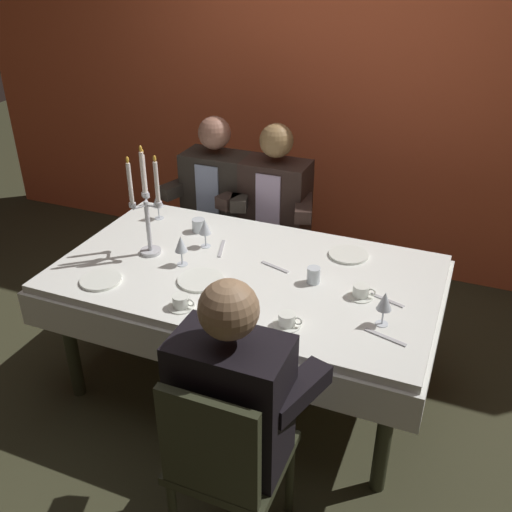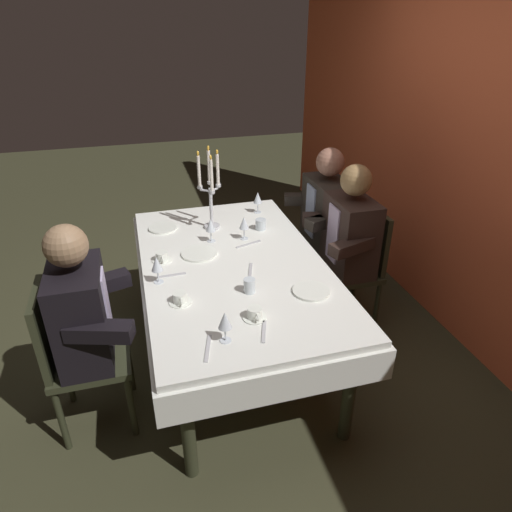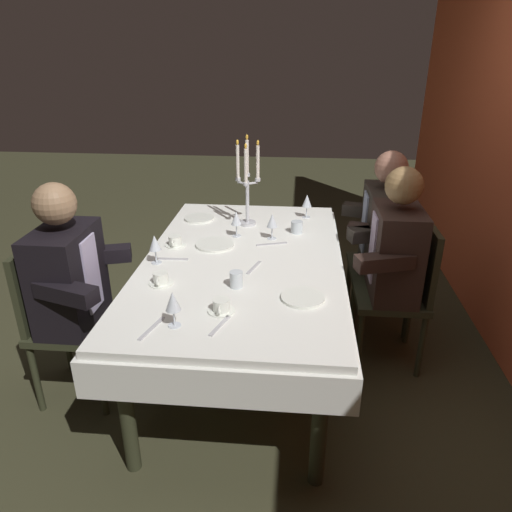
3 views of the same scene
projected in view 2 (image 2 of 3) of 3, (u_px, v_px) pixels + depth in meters
The scene contains 25 objects.
ground_plane at pixel (236, 355), 3.18m from camera, with size 12.00×12.00×0.00m, color #353521.
back_wall at pixel (482, 146), 2.93m from camera, with size 6.00×0.12×2.70m, color #DF5C35.
dining_table at pixel (234, 279), 2.88m from camera, with size 1.94×1.14×0.74m.
candelabra at pixel (210, 193), 3.15m from camera, with size 0.15×0.17×0.59m.
dinner_plate_0 at pixel (311, 291), 2.53m from camera, with size 0.21×0.21×0.01m, color white.
dinner_plate_1 at pixel (163, 228), 3.26m from camera, with size 0.20×0.20×0.01m, color white.
dinner_plate_2 at pixel (199, 253), 2.92m from camera, with size 0.23×0.23×0.01m, color white.
wine_glass_0 at pixel (244, 223), 3.07m from camera, with size 0.07×0.07×0.16m.
wine_glass_1 at pixel (157, 265), 2.57m from camera, with size 0.07×0.07×0.16m.
wine_glass_2 at pixel (258, 198), 3.47m from camera, with size 0.07×0.07×0.16m.
wine_glass_3 at pixel (225, 321), 2.11m from camera, with size 0.07×0.07×0.16m.
wine_glass_4 at pixel (211, 226), 3.03m from camera, with size 0.07×0.07×0.16m.
water_tumbler_0 at pixel (249, 286), 2.51m from camera, with size 0.07×0.07×0.08m, color silver.
water_tumbler_1 at pixel (261, 224), 3.24m from camera, with size 0.08×0.08×0.08m, color silver.
coffee_cup_0 at pixel (162, 257), 2.83m from camera, with size 0.13×0.12×0.06m.
coffee_cup_1 at pixel (180, 298), 2.43m from camera, with size 0.13×0.12×0.06m.
coffee_cup_2 at pixel (255, 314), 2.31m from camera, with size 0.13×0.12×0.06m.
fork_0 at pixel (172, 275), 2.69m from camera, with size 0.17×0.02×0.01m, color #B7B7BC.
knife_1 at pixel (248, 244), 3.04m from camera, with size 0.19×0.02×0.01m, color #B7B7BC.
spoon_2 at pixel (250, 270), 2.74m from camera, with size 0.17×0.02×0.01m, color #B7B7BC.
fork_3 at pixel (264, 332), 2.22m from camera, with size 0.17×0.02×0.01m, color #B7B7BC.
knife_4 at pixel (208, 348), 2.11m from camera, with size 0.19×0.02×0.01m, color #B7B7BC.
seated_diner_0 at pixel (327, 212), 3.54m from camera, with size 0.63×0.48×1.24m.
seated_diner_1 at pixel (351, 235), 3.19m from camera, with size 0.63×0.48×1.24m.
seated_diner_2 at pixel (80, 315), 2.35m from camera, with size 0.63×0.48×1.24m.
Camera 2 is at (2.41, -0.53, 2.12)m, focal length 32.01 mm.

